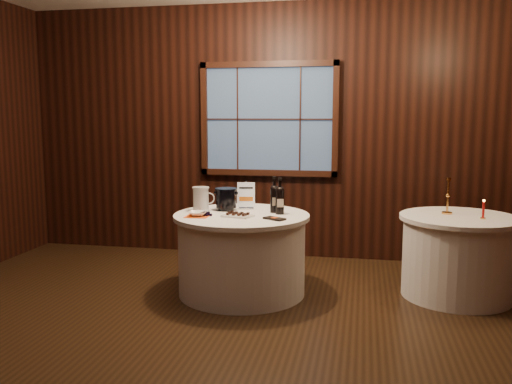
% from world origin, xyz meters
% --- Properties ---
extents(ground, '(6.00, 6.00, 0.00)m').
position_xyz_m(ground, '(0.00, 0.00, 0.00)').
color(ground, black).
rests_on(ground, ground).
extents(back_wall, '(6.00, 0.10, 3.00)m').
position_xyz_m(back_wall, '(0.00, 2.48, 1.54)').
color(back_wall, black).
rests_on(back_wall, ground).
extents(main_table, '(1.28, 1.28, 0.77)m').
position_xyz_m(main_table, '(0.00, 1.00, 0.39)').
color(main_table, white).
rests_on(main_table, ground).
extents(side_table, '(1.08, 1.08, 0.77)m').
position_xyz_m(side_table, '(2.00, 1.30, 0.39)').
color(side_table, white).
rests_on(side_table, ground).
extents(sign_stand, '(0.17, 0.10, 0.28)m').
position_xyz_m(sign_stand, '(-0.01, 1.27, 0.87)').
color(sign_stand, silver).
rests_on(sign_stand, main_table).
extents(port_bottle_left, '(0.08, 0.10, 0.35)m').
position_xyz_m(port_bottle_left, '(0.29, 1.15, 0.92)').
color(port_bottle_left, black).
rests_on(port_bottle_left, main_table).
extents(port_bottle_right, '(0.08, 0.09, 0.34)m').
position_xyz_m(port_bottle_right, '(0.35, 1.08, 0.92)').
color(port_bottle_right, black).
rests_on(port_bottle_right, main_table).
extents(ice_bucket, '(0.21, 0.21, 0.22)m').
position_xyz_m(ice_bucket, '(-0.20, 1.18, 0.89)').
color(ice_bucket, black).
rests_on(ice_bucket, main_table).
extents(chocolate_plate, '(0.30, 0.24, 0.04)m').
position_xyz_m(chocolate_plate, '(-0.01, 0.87, 0.79)').
color(chocolate_plate, white).
rests_on(chocolate_plate, main_table).
extents(chocolate_box, '(0.22, 0.19, 0.02)m').
position_xyz_m(chocolate_box, '(0.35, 0.80, 0.78)').
color(chocolate_box, black).
rests_on(chocolate_box, main_table).
extents(grape_bunch, '(0.17, 0.07, 0.04)m').
position_xyz_m(grape_bunch, '(-0.30, 0.85, 0.79)').
color(grape_bunch, black).
rests_on(grape_bunch, main_table).
extents(glass_pitcher, '(0.22, 0.17, 0.24)m').
position_xyz_m(glass_pitcher, '(-0.42, 1.09, 0.89)').
color(glass_pitcher, silver).
rests_on(glass_pitcher, main_table).
extents(orange_napkin, '(0.22, 0.22, 0.00)m').
position_xyz_m(orange_napkin, '(-0.37, 0.81, 0.77)').
color(orange_napkin, '#E55013').
rests_on(orange_napkin, main_table).
extents(cracker_bowl, '(0.19, 0.19, 0.04)m').
position_xyz_m(cracker_bowl, '(-0.37, 0.81, 0.79)').
color(cracker_bowl, white).
rests_on(cracker_bowl, orange_napkin).
extents(brass_candlestick, '(0.10, 0.10, 0.35)m').
position_xyz_m(brass_candlestick, '(1.90, 1.39, 0.89)').
color(brass_candlestick, gold).
rests_on(brass_candlestick, side_table).
extents(red_candle, '(0.05, 0.05, 0.18)m').
position_xyz_m(red_candle, '(2.18, 1.19, 0.84)').
color(red_candle, gold).
rests_on(red_candle, side_table).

